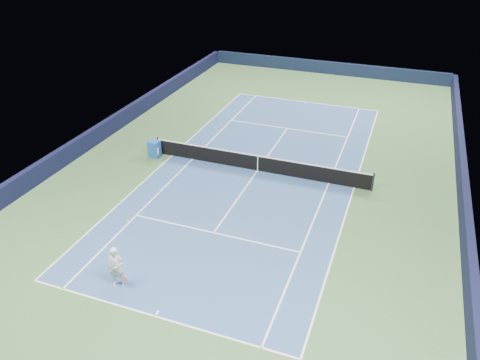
% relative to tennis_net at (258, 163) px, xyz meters
% --- Properties ---
extents(ground, '(40.00, 40.00, 0.00)m').
position_rel_tennis_net_xyz_m(ground, '(0.00, 0.00, -0.50)').
color(ground, '#385B31').
rests_on(ground, ground).
extents(wall_far, '(22.00, 0.35, 1.10)m').
position_rel_tennis_net_xyz_m(wall_far, '(0.00, 19.82, 0.05)').
color(wall_far, '#101932').
rests_on(wall_far, ground).
extents(wall_right, '(0.35, 40.00, 1.10)m').
position_rel_tennis_net_xyz_m(wall_right, '(10.82, 0.00, 0.05)').
color(wall_right, black).
rests_on(wall_right, ground).
extents(wall_left, '(0.35, 40.00, 1.10)m').
position_rel_tennis_net_xyz_m(wall_left, '(-10.82, 0.00, 0.05)').
color(wall_left, black).
rests_on(wall_left, ground).
extents(court_surface, '(10.97, 23.77, 0.01)m').
position_rel_tennis_net_xyz_m(court_surface, '(0.00, 0.00, -0.50)').
color(court_surface, '#2C4D7E').
rests_on(court_surface, ground).
extents(baseline_far, '(10.97, 0.08, 0.00)m').
position_rel_tennis_net_xyz_m(baseline_far, '(0.00, 11.88, -0.50)').
color(baseline_far, white).
rests_on(baseline_far, ground).
extents(baseline_near, '(10.97, 0.08, 0.00)m').
position_rel_tennis_net_xyz_m(baseline_near, '(0.00, -11.88, -0.50)').
color(baseline_near, white).
rests_on(baseline_near, ground).
extents(sideline_doubles_right, '(0.08, 23.77, 0.00)m').
position_rel_tennis_net_xyz_m(sideline_doubles_right, '(5.49, 0.00, -0.50)').
color(sideline_doubles_right, white).
rests_on(sideline_doubles_right, ground).
extents(sideline_doubles_left, '(0.08, 23.77, 0.00)m').
position_rel_tennis_net_xyz_m(sideline_doubles_left, '(-5.49, 0.00, -0.50)').
color(sideline_doubles_left, white).
rests_on(sideline_doubles_left, ground).
extents(sideline_singles_right, '(0.08, 23.77, 0.00)m').
position_rel_tennis_net_xyz_m(sideline_singles_right, '(4.12, 0.00, -0.50)').
color(sideline_singles_right, white).
rests_on(sideline_singles_right, ground).
extents(sideline_singles_left, '(0.08, 23.77, 0.00)m').
position_rel_tennis_net_xyz_m(sideline_singles_left, '(-4.12, 0.00, -0.50)').
color(sideline_singles_left, white).
rests_on(sideline_singles_left, ground).
extents(service_line_far, '(8.23, 0.08, 0.00)m').
position_rel_tennis_net_xyz_m(service_line_far, '(0.00, 6.40, -0.50)').
color(service_line_far, white).
rests_on(service_line_far, ground).
extents(service_line_near, '(8.23, 0.08, 0.00)m').
position_rel_tennis_net_xyz_m(service_line_near, '(0.00, -6.40, -0.50)').
color(service_line_near, white).
rests_on(service_line_near, ground).
extents(center_service_line, '(0.08, 12.80, 0.00)m').
position_rel_tennis_net_xyz_m(center_service_line, '(0.00, 0.00, -0.50)').
color(center_service_line, white).
rests_on(center_service_line, ground).
extents(center_mark_far, '(0.08, 0.30, 0.00)m').
position_rel_tennis_net_xyz_m(center_mark_far, '(0.00, 11.73, -0.50)').
color(center_mark_far, white).
rests_on(center_mark_far, ground).
extents(center_mark_near, '(0.08, 0.30, 0.00)m').
position_rel_tennis_net_xyz_m(center_mark_near, '(0.00, -11.73, -0.50)').
color(center_mark_near, white).
rests_on(center_mark_near, ground).
extents(tennis_net, '(12.90, 0.10, 1.07)m').
position_rel_tennis_net_xyz_m(tennis_net, '(0.00, 0.00, 0.00)').
color(tennis_net, black).
rests_on(tennis_net, ground).
extents(sponsor_cube, '(0.66, 0.59, 1.01)m').
position_rel_tennis_net_xyz_m(sponsor_cube, '(-6.40, -0.46, -0.00)').
color(sponsor_cube, '#1B51A7').
rests_on(sponsor_cube, ground).
extents(tennis_player, '(0.85, 1.33, 2.52)m').
position_rel_tennis_net_xyz_m(tennis_player, '(-2.17, -10.89, 0.39)').
color(tennis_player, silver).
rests_on(tennis_player, ground).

